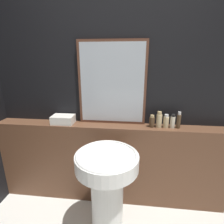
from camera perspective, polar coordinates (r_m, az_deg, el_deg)
wall_back at (r=1.82m, az=-0.21°, el=7.56°), size 8.00×0.06×2.50m
vanity_counter at (r=2.00m, az=-0.61°, el=-16.36°), size 2.42×0.19×0.90m
pedestal_sink at (r=1.59m, az=-1.62°, el=-23.07°), size 0.51×0.51×0.83m
mirror at (r=1.76m, az=0.01°, el=9.25°), size 0.68×0.03×0.83m
towel_stack at (r=1.90m, az=-15.66°, el=-2.35°), size 0.23×0.16×0.09m
shampoo_bottle at (r=1.78m, az=12.90°, el=-3.04°), size 0.05×0.05×0.12m
conditioner_bottle at (r=1.78m, az=15.11°, el=-2.57°), size 0.06×0.06×0.16m
lotion_bottle at (r=1.80m, az=17.22°, el=-2.99°), size 0.05×0.05×0.14m
body_wash_bottle at (r=1.81m, az=19.18°, el=-2.98°), size 0.05×0.05×0.14m
hand_soap_bottle at (r=1.82m, az=20.93°, el=-2.65°), size 0.04×0.04×0.17m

